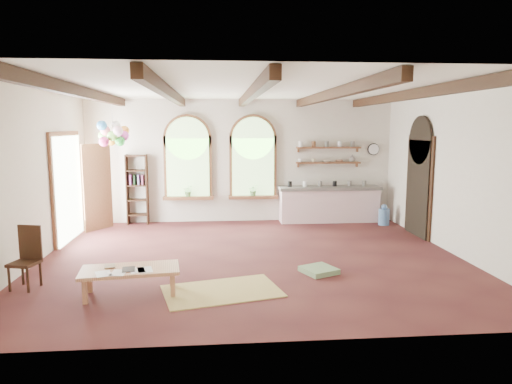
{
  "coord_description": "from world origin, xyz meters",
  "views": [
    {
      "loc": [
        -0.66,
        -8.5,
        2.51
      ],
      "look_at": [
        0.13,
        0.6,
        1.19
      ],
      "focal_mm": 32.0,
      "sensor_mm": 36.0,
      "label": 1
    }
  ],
  "objects": [
    {
      "name": "shelf_cup_a",
      "position": [
        1.55,
        3.38,
        1.62
      ],
      "size": [
        0.12,
        0.1,
        0.1
      ],
      "primitive_type": "imported",
      "color": "white",
      "rests_on": "wall_shelf_lower"
    },
    {
      "name": "table_book",
      "position": [
        -2.36,
        -1.71,
        0.42
      ],
      "size": [
        0.2,
        0.25,
        0.02
      ],
      "primitive_type": "imported",
      "rotation": [
        0.0,
        0.0,
        0.19
      ],
      "color": "olive",
      "rests_on": "coffee_table"
    },
    {
      "name": "shelf_bowl_a",
      "position": [
        2.25,
        3.38,
        1.6
      ],
      "size": [
        0.22,
        0.22,
        0.05
      ],
      "primitive_type": "imported",
      "color": "beige",
      "rests_on": "wall_shelf_lower"
    },
    {
      "name": "wall_clock",
      "position": [
        3.55,
        3.45,
        1.9
      ],
      "size": [
        0.32,
        0.04,
        0.32
      ],
      "primitive_type": "cylinder",
      "rotation": [
        1.57,
        0.0,
        0.0
      ],
      "color": "black",
      "rests_on": "wall_back"
    },
    {
      "name": "kitchen_counter",
      "position": [
        2.3,
        3.2,
        0.48
      ],
      "size": [
        2.68,
        0.62,
        0.94
      ],
      "color": "#FBD5DB",
      "rests_on": "floor"
    },
    {
      "name": "wall_shelf_upper",
      "position": [
        2.3,
        3.38,
        1.95
      ],
      "size": [
        1.7,
        0.24,
        0.04
      ],
      "primitive_type": "cube",
      "color": "brown",
      "rests_on": "wall_back"
    },
    {
      "name": "ceiling_beams",
      "position": [
        0.0,
        0.0,
        3.1
      ],
      "size": [
        6.2,
        6.8,
        0.18
      ],
      "primitive_type": null,
      "color": "#321F10",
      "rests_on": "ceiling"
    },
    {
      "name": "water_jug_a",
      "position": [
        3.1,
        3.2,
        0.24
      ],
      "size": [
        0.28,
        0.28,
        0.55
      ],
      "color": "#527BB0",
      "rests_on": "floor"
    },
    {
      "name": "potted_plant_left",
      "position": [
        -1.4,
        3.32,
        0.85
      ],
      "size": [
        0.27,
        0.23,
        0.3
      ],
      "primitive_type": "imported",
      "color": "#598C4C",
      "rests_on": "window_left"
    },
    {
      "name": "potted_plant_right",
      "position": [
        0.3,
        3.32,
        0.85
      ],
      "size": [
        0.27,
        0.23,
        0.3
      ],
      "primitive_type": "imported",
      "color": "#598C4C",
      "rests_on": "window_right"
    },
    {
      "name": "shelf_vase",
      "position": [
        2.95,
        3.38,
        1.67
      ],
      "size": [
        0.18,
        0.18,
        0.19
      ],
      "primitive_type": "imported",
      "color": "slate",
      "rests_on": "wall_shelf_lower"
    },
    {
      "name": "floor_cushion",
      "position": [
        1.08,
        -1.02,
        0.05
      ],
      "size": [
        0.69,
        0.69,
        0.09
      ],
      "primitive_type": "cube",
      "rotation": [
        0.0,
        0.0,
        0.42
      ],
      "color": "#6B885D",
      "rests_on": "floor"
    },
    {
      "name": "side_chair",
      "position": [
        -3.64,
        -1.37,
        0.28
      ],
      "size": [
        0.47,
        0.47,
        0.97
      ],
      "color": "#321F10",
      "rests_on": "floor"
    },
    {
      "name": "right_doorway",
      "position": [
        3.95,
        1.5,
        1.1
      ],
      "size": [
        0.1,
        1.3,
        2.4
      ],
      "primitive_type": "cube",
      "color": "black",
      "rests_on": "floor"
    },
    {
      "name": "wall_shelf_lower",
      "position": [
        2.3,
        3.38,
        1.55
      ],
      "size": [
        1.7,
        0.24,
        0.04
      ],
      "primitive_type": "cube",
      "color": "brown",
      "rests_on": "wall_back"
    },
    {
      "name": "bookshelf",
      "position": [
        -2.7,
        3.32,
        0.9
      ],
      "size": [
        0.53,
        0.32,
        1.8
      ],
      "color": "#321F10",
      "rests_on": "floor"
    },
    {
      "name": "window_right",
      "position": [
        0.3,
        3.43,
        1.63
      ],
      "size": [
        1.3,
        0.28,
        2.2
      ],
      "color": "brown",
      "rests_on": "floor"
    },
    {
      "name": "floor_mat",
      "position": [
        -0.6,
        -1.79,
        0.01
      ],
      "size": [
        1.95,
        1.46,
        0.02
      ],
      "primitive_type": "cube",
      "rotation": [
        0.0,
        0.0,
        0.24
      ],
      "color": "tan",
      "rests_on": "floor"
    },
    {
      "name": "shelf_cup_b",
      "position": [
        1.9,
        3.38,
        1.62
      ],
      "size": [
        0.1,
        0.1,
        0.09
      ],
      "primitive_type": "imported",
      "color": "beige",
      "rests_on": "wall_shelf_lower"
    },
    {
      "name": "window_left",
      "position": [
        -1.4,
        3.43,
        1.63
      ],
      "size": [
        1.3,
        0.28,
        2.2
      ],
      "color": "brown",
      "rests_on": "floor"
    },
    {
      "name": "left_doorway",
      "position": [
        -3.95,
        1.8,
        1.15
      ],
      "size": [
        0.1,
        1.9,
        2.5
      ],
      "primitive_type": "cube",
      "color": "brown",
      "rests_on": "floor"
    },
    {
      "name": "shelf_bowl_b",
      "position": [
        2.6,
        3.38,
        1.6
      ],
      "size": [
        0.2,
        0.2,
        0.06
      ],
      "primitive_type": "imported",
      "color": "#8C664C",
      "rests_on": "wall_shelf_lower"
    },
    {
      "name": "tablet",
      "position": [
        -1.98,
        -1.86,
        0.42
      ],
      "size": [
        0.22,
        0.29,
        0.01
      ],
      "primitive_type": "cube",
      "rotation": [
        0.0,
        0.0,
        0.16
      ],
      "color": "black",
      "rests_on": "coffee_table"
    },
    {
      "name": "floor",
      "position": [
        0.0,
        0.0,
        0.0
      ],
      "size": [
        8.0,
        8.0,
        0.0
      ],
      "primitive_type": "plane",
      "color": "#562523",
      "rests_on": "ground"
    },
    {
      "name": "water_jug_b",
      "position": [
        3.61,
        2.64,
        0.23
      ],
      "size": [
        0.28,
        0.28,
        0.54
      ],
      "color": "#527BB0",
      "rests_on": "floor"
    },
    {
      "name": "balloon_cluster",
      "position": [
        -3.03,
        2.3,
        2.33
      ],
      "size": [
        0.73,
        0.75,
        1.14
      ],
      "color": "silver",
      "rests_on": "floor"
    },
    {
      "name": "coffee_table",
      "position": [
        -1.96,
        -1.8,
        0.36
      ],
      "size": [
        1.5,
        0.83,
        0.41
      ],
      "color": "tan",
      "rests_on": "floor"
    }
  ]
}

